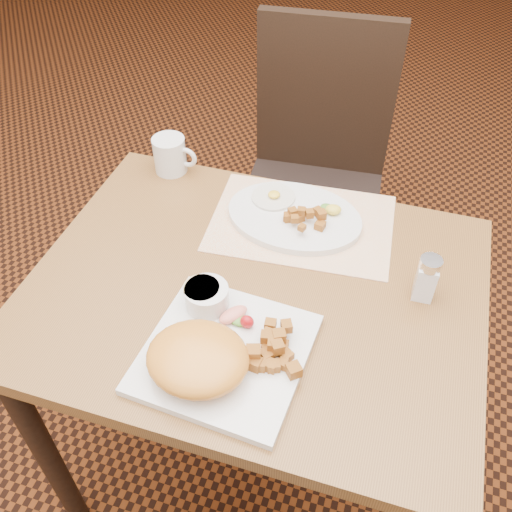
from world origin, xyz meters
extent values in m
plane|color=black|center=(0.00, 0.00, 0.00)|extent=(8.00, 8.00, 0.00)
cube|color=brown|center=(0.00, 0.00, 0.73)|extent=(0.90, 0.70, 0.03)
cylinder|color=black|center=(-0.40, -0.30, 0.36)|extent=(0.05, 0.05, 0.71)
cylinder|color=black|center=(-0.40, 0.30, 0.36)|extent=(0.05, 0.05, 0.71)
cylinder|color=black|center=(0.40, 0.30, 0.36)|extent=(0.05, 0.05, 0.71)
cube|color=black|center=(-0.02, 0.64, 0.45)|extent=(0.45, 0.45, 0.05)
cylinder|color=black|center=(0.14, 0.83, 0.21)|extent=(0.04, 0.04, 0.42)
cylinder|color=black|center=(0.17, 0.47, 0.21)|extent=(0.04, 0.04, 0.42)
cylinder|color=black|center=(-0.22, 0.80, 0.21)|extent=(0.04, 0.04, 0.42)
cylinder|color=black|center=(-0.19, 0.44, 0.21)|extent=(0.04, 0.04, 0.42)
cube|color=black|center=(-0.04, 0.83, 0.72)|extent=(0.42, 0.07, 0.50)
cube|color=white|center=(0.04, 0.21, 0.75)|extent=(0.42, 0.31, 0.00)
cube|color=silver|center=(0.00, -0.18, 0.76)|extent=(0.30, 0.30, 0.02)
ellipsoid|color=orange|center=(-0.03, -0.23, 0.80)|extent=(0.18, 0.16, 0.07)
ellipsoid|color=orange|center=(0.00, -0.25, 0.78)|extent=(0.07, 0.06, 0.02)
ellipsoid|color=orange|center=(-0.09, -0.20, 0.78)|extent=(0.07, 0.06, 0.02)
cylinder|color=silver|center=(-0.07, -0.09, 0.79)|extent=(0.08, 0.08, 0.05)
cylinder|color=beige|center=(-0.08, -0.08, 0.81)|extent=(0.07, 0.07, 0.01)
ellipsoid|color=#387223|center=(0.00, -0.11, 0.77)|extent=(0.05, 0.04, 0.01)
ellipsoid|color=red|center=(0.02, -0.11, 0.78)|extent=(0.03, 0.02, 0.03)
ellipsoid|color=#F28C72|center=(-0.01, -0.10, 0.78)|extent=(0.06, 0.07, 0.02)
cylinder|color=white|center=(-0.04, 0.26, 0.77)|extent=(0.10, 0.10, 0.01)
ellipsoid|color=yellow|center=(-0.03, 0.26, 0.78)|extent=(0.03, 0.03, 0.01)
ellipsoid|color=#387223|center=(0.09, 0.25, 0.78)|extent=(0.05, 0.04, 0.01)
ellipsoid|color=yellow|center=(0.11, 0.25, 0.78)|extent=(0.04, 0.04, 0.02)
cube|color=white|center=(0.32, 0.07, 0.79)|extent=(0.04, 0.04, 0.08)
cylinder|color=silver|center=(0.32, 0.07, 0.84)|extent=(0.04, 0.04, 0.02)
cylinder|color=silver|center=(-0.31, 0.31, 0.79)|extent=(0.08, 0.08, 0.09)
torus|color=silver|center=(-0.27, 0.31, 0.80)|extent=(0.05, 0.01, 0.05)
cube|color=#A9611B|center=(0.06, -0.19, 0.78)|extent=(0.02, 0.02, 0.02)
cube|color=#A9611B|center=(0.09, -0.19, 0.78)|extent=(0.03, 0.03, 0.02)
cube|color=#A9611B|center=(0.09, -0.19, 0.78)|extent=(0.02, 0.02, 0.02)
cube|color=#A9611B|center=(0.11, -0.16, 0.77)|extent=(0.03, 0.03, 0.02)
cube|color=#A9611B|center=(0.09, -0.15, 0.77)|extent=(0.02, 0.02, 0.02)
cube|color=#A9611B|center=(0.09, -0.14, 0.79)|extent=(0.03, 0.03, 0.02)
cube|color=#A9611B|center=(0.07, -0.14, 0.79)|extent=(0.02, 0.02, 0.02)
cube|color=#A9611B|center=(0.10, -0.14, 0.77)|extent=(0.02, 0.02, 0.02)
cube|color=#A9611B|center=(0.08, -0.16, 0.78)|extent=(0.03, 0.03, 0.02)
cube|color=#A9611B|center=(0.08, -0.13, 0.78)|extent=(0.02, 0.02, 0.02)
cube|color=#A9611B|center=(0.07, -0.14, 0.79)|extent=(0.02, 0.02, 0.02)
cube|color=#A9611B|center=(0.08, -0.17, 0.78)|extent=(0.03, 0.03, 0.02)
cube|color=#A9611B|center=(0.10, -0.11, 0.79)|extent=(0.03, 0.03, 0.02)
cube|color=#A9611B|center=(0.07, -0.12, 0.79)|extent=(0.02, 0.02, 0.02)
cube|color=#A9611B|center=(0.07, -0.19, 0.78)|extent=(0.02, 0.02, 0.02)
cube|color=#A9611B|center=(0.05, -0.18, 0.77)|extent=(0.02, 0.02, 0.02)
cube|color=#A9611B|center=(0.13, -0.19, 0.78)|extent=(0.03, 0.03, 0.02)
cube|color=#A9611B|center=(0.04, -0.18, 0.77)|extent=(0.02, 0.02, 0.01)
cube|color=#A9611B|center=(0.06, -0.18, 0.79)|extent=(0.03, 0.03, 0.02)
cube|color=#A9611B|center=(0.09, -0.16, 0.79)|extent=(0.03, 0.03, 0.02)
cube|color=#A9611B|center=(0.11, -0.18, 0.77)|extent=(0.02, 0.02, 0.02)
cube|color=#A9611B|center=(0.09, -0.16, 0.79)|extent=(0.03, 0.03, 0.02)
cube|color=#A9611B|center=(0.07, 0.23, 0.78)|extent=(0.02, 0.02, 0.02)
cube|color=#A9611B|center=(0.05, 0.22, 0.78)|extent=(0.02, 0.02, 0.01)
cube|color=#A9611B|center=(0.04, 0.20, 0.79)|extent=(0.02, 0.02, 0.02)
cube|color=#A9611B|center=(0.02, 0.20, 0.79)|extent=(0.03, 0.03, 0.02)
cube|color=#A9611B|center=(0.09, 0.19, 0.78)|extent=(0.02, 0.02, 0.02)
cube|color=#A9611B|center=(0.06, 0.16, 0.79)|extent=(0.02, 0.02, 0.01)
cube|color=#A9611B|center=(0.04, 0.20, 0.78)|extent=(0.03, 0.03, 0.02)
cube|color=#A9611B|center=(0.01, 0.19, 0.78)|extent=(0.02, 0.02, 0.02)
cube|color=#A9611B|center=(0.04, 0.21, 0.78)|extent=(0.02, 0.02, 0.02)
cube|color=#A9611B|center=(0.09, 0.20, 0.79)|extent=(0.03, 0.03, 0.02)
cube|color=#A9611B|center=(0.02, 0.19, 0.78)|extent=(0.02, 0.02, 0.02)
cube|color=#A9611B|center=(0.03, 0.18, 0.79)|extent=(0.02, 0.02, 0.01)
cube|color=#A9611B|center=(0.06, 0.20, 0.79)|extent=(0.02, 0.02, 0.02)
cube|color=#A9611B|center=(0.04, 0.20, 0.78)|extent=(0.02, 0.02, 0.01)
cube|color=#A9611B|center=(0.04, 0.20, 0.78)|extent=(0.02, 0.02, 0.02)
camera|label=1|loc=(0.23, -0.73, 1.59)|focal=40.00mm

